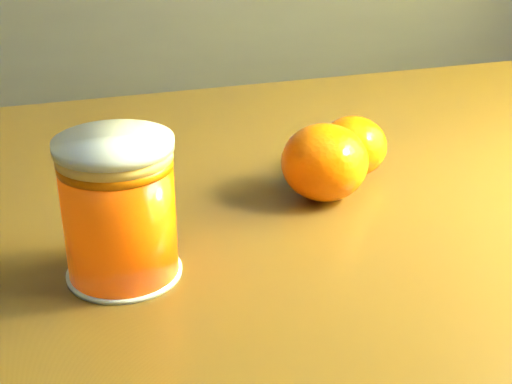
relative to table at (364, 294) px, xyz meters
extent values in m
cube|color=brown|center=(0.00, 0.00, 0.08)|extent=(1.10, 0.83, 0.04)
cylinder|color=#FF5005|center=(-0.21, -0.08, 0.14)|extent=(0.08, 0.08, 0.09)
cylinder|color=#EEBB61|center=(-0.21, -0.08, 0.19)|extent=(0.08, 0.08, 0.01)
cylinder|color=silver|center=(-0.21, -0.08, 0.20)|extent=(0.08, 0.08, 0.00)
ellipsoid|color=#FD6C05|center=(-0.04, 0.01, 0.13)|extent=(0.09, 0.09, 0.07)
ellipsoid|color=#FD6C05|center=(0.00, 0.05, 0.13)|extent=(0.07, 0.07, 0.05)
camera|label=1|loc=(-0.21, -0.52, 0.36)|focal=50.00mm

